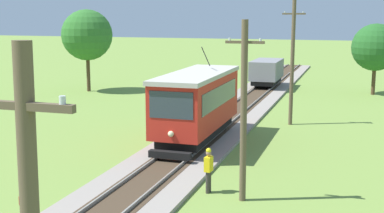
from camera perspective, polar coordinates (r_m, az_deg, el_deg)
The scene contains 9 objects.
red_tram at distance 27.37m, azimuth 0.56°, elevation 0.34°, with size 2.60×8.54×4.79m.
freight_car at distance 48.51m, azimuth 8.16°, elevation 3.78°, with size 2.40×5.20×2.31m.
utility_pole_near_tram at distance 18.87m, azimuth 5.67°, elevation -0.39°, with size 1.40×0.32×6.66m.
utility_pole_mid at distance 32.67m, azimuth 10.90°, elevation 4.91°, with size 1.40×0.33×7.76m.
trackside_signal_marker at distance 17.69m, azimuth -17.87°, elevation -10.86°, with size 0.21×0.21×1.18m.
gravel_pile at distance 47.39m, azimuth 1.45°, elevation 2.51°, with size 3.05×3.05×1.10m, color gray.
track_worker at distance 20.22m, azimuth 1.82°, elevation -6.75°, with size 0.29×0.41×1.78m.
tree_left_near at distance 47.01m, azimuth -11.40°, elevation 7.65°, with size 4.45×4.45×7.21m.
tree_right_near at distance 46.77m, azimuth 19.42°, elevation 6.11°, with size 3.98×3.98×6.02m.
Camera 1 is at (7.93, -8.95, 6.86)m, focal length 48.83 mm.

